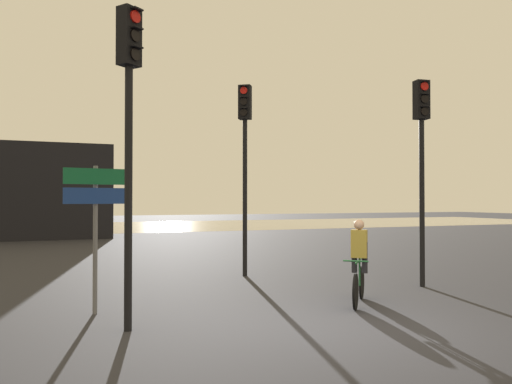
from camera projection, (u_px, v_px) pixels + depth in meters
name	position (u px, v px, depth m)	size (l,w,h in m)	color
ground_plane	(345.00, 330.00, 7.67)	(120.00, 120.00, 0.00)	#28282D
water_strip	(118.00, 227.00, 37.45)	(80.00, 16.00, 0.01)	#9E937F
traffic_light_near_right	(422.00, 144.00, 11.55)	(0.35, 0.37, 4.77)	black
traffic_light_center	(245.00, 145.00, 13.15)	(0.40, 0.42, 5.03)	black
traffic_light_near_left	(129.00, 108.00, 7.66)	(0.40, 0.42, 4.96)	black
direction_sign_post	(96.00, 212.00, 8.73)	(1.09, 0.19, 2.60)	slate
cyclist	(359.00, 261.00, 9.62)	(1.12, 1.34, 1.62)	black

